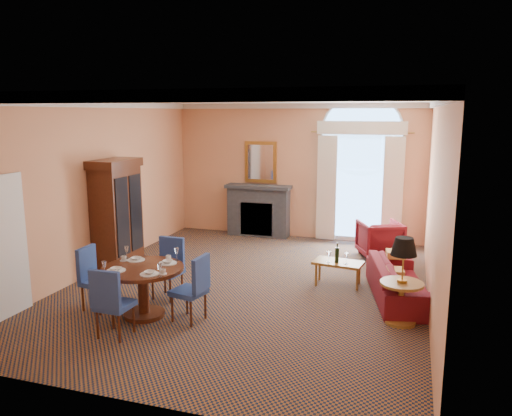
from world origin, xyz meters
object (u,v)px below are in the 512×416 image
(armoire, at_px, (117,217))
(coffee_table, at_px, (338,263))
(side_table, at_px, (403,270))
(sofa, at_px, (399,281))
(armchair, at_px, (380,239))
(dining_table, at_px, (143,280))

(armoire, relative_size, coffee_table, 2.37)
(side_table, bearing_deg, coffee_table, 129.47)
(armoire, height_order, sofa, armoire)
(armchair, distance_m, coffee_table, 2.10)
(armoire, xyz_separation_m, armchair, (4.79, 2.31, -0.64))
(dining_table, distance_m, armchair, 5.28)
(armoire, xyz_separation_m, dining_table, (1.67, -1.94, -0.46))
(dining_table, height_order, armchair, dining_table)
(armoire, relative_size, sofa, 1.03)
(dining_table, relative_size, armchair, 1.43)
(sofa, relative_size, coffee_table, 2.29)
(side_table, bearing_deg, sofa, 92.90)
(dining_table, bearing_deg, side_table, 13.81)
(armoire, relative_size, side_table, 1.71)
(sofa, bearing_deg, dining_table, 105.18)
(dining_table, distance_m, coffee_table, 3.39)
(armoire, distance_m, sofa, 5.32)
(dining_table, bearing_deg, coffee_table, 41.24)
(coffee_table, bearing_deg, armoire, -168.11)
(sofa, distance_m, side_table, 1.11)
(side_table, bearing_deg, dining_table, -166.19)
(dining_table, xyz_separation_m, armchair, (3.12, 4.25, -0.18))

